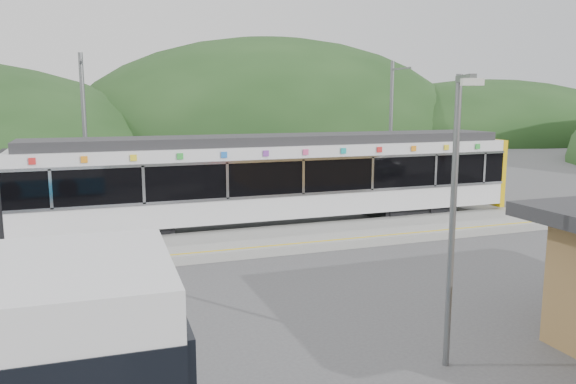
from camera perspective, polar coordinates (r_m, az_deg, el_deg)
name	(u,v)px	position (r m, az deg, el deg)	size (l,w,h in m)	color
ground	(331,267)	(17.72, 4.41, -7.59)	(120.00, 120.00, 0.00)	#4C4C4F
hills	(411,219)	(25.11, 12.35, -2.74)	(146.00, 149.00, 26.00)	#1E3D19
platform	(294,238)	(20.62, 0.63, -4.71)	(26.00, 3.20, 0.30)	#9E9E99
yellow_line	(307,242)	(19.40, 1.98, -5.13)	(26.00, 0.10, 0.01)	yellow
train	(279,177)	(22.87, -0.94, 1.57)	(20.44, 3.01, 3.74)	black
catenary_mast_west	(85,138)	(24.03, -19.91, 5.19)	(0.18, 1.80, 7.00)	slate
catenary_mast_east	(391,131)	(27.83, 10.42, 6.07)	(0.18, 1.80, 7.00)	slate
lamp_post	(458,198)	(10.82, 16.85, -0.57)	(0.47, 1.05, 5.60)	slate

